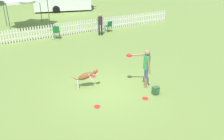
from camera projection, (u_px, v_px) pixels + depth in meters
ground_plane at (107, 89)px, 10.81m from camera, size 240.00×240.00×0.00m
handler_person at (146, 64)px, 10.58m from camera, size 0.87×0.98×1.74m
leaping_dog at (86, 76)px, 10.73m from camera, size 1.14×0.64×0.89m
frisbee_near_handler at (145, 98)px, 10.13m from camera, size 0.24×0.24×0.02m
frisbee_near_dog at (97, 107)px, 9.61m from camera, size 0.24×0.24×0.02m
frisbee_midfield at (93, 76)px, 11.90m from camera, size 0.24×0.24×0.02m
backpack_on_grass at (156, 91)px, 10.40m from camera, size 0.27×0.24×0.33m
picket_fence at (56, 31)px, 17.10m from camera, size 18.72×0.04×0.92m
folding_chair_blue_left at (109, 25)px, 18.20m from camera, size 0.57×0.58×0.81m
folding_chair_center at (56, 31)px, 16.64m from camera, size 0.54×0.56×0.93m
spectator_standing at (100, 22)px, 17.30m from camera, size 0.39×0.27×1.53m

